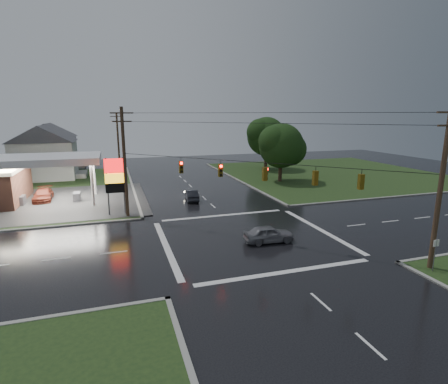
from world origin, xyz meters
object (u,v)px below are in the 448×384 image
object	(u,v)px
utility_pole_nw	(125,161)
house_far	(50,145)
house_near	(45,152)
car_pump	(43,195)
car_crossing	(269,234)
tree_ne_far	(267,137)
utility_pole_n	(118,142)
tree_ne_near	(282,146)
car_north	(192,195)
pylon_sign	(115,177)
utility_pole_se	(441,186)

from	to	relation	value
utility_pole_nw	house_far	xyz separation A→B (m)	(-12.45, 38.50, -1.32)
house_near	house_far	bearing A→B (deg)	94.76
house_far	car_pump	bearing A→B (deg)	-83.95
house_far	car_crossing	world-z (taller)	house_far
tree_ne_far	utility_pole_n	bearing A→B (deg)	171.45
tree_ne_near	tree_ne_far	world-z (taller)	tree_ne_far
house_far	tree_ne_near	size ratio (longest dim) A/B	1.23
tree_ne_far	car_north	xyz separation A→B (m)	(-18.89, -19.64, -5.53)
utility_pole_n	car_north	distance (m)	25.35
pylon_sign	utility_pole_se	size ratio (longest dim) A/B	0.55
tree_ne_near	car_north	distance (m)	18.29
car_pump	tree_ne_far	bearing A→B (deg)	19.12
house_far	car_north	size ratio (longest dim) A/B	2.79
car_crossing	utility_pole_se	bearing A→B (deg)	-129.92
house_far	car_north	xyz separation A→B (m)	(20.21, -33.65, -3.75)
pylon_sign	house_near	xyz separation A→B (m)	(-10.45, 25.50, 0.39)
car_crossing	car_pump	distance (m)	29.21
house_far	house_near	bearing A→B (deg)	-85.24
utility_pole_se	car_pump	size ratio (longest dim) A/B	2.20
tree_ne_near	car_north	world-z (taller)	tree_ne_near
house_far	car_pump	distance (m)	28.75
utility_pole_nw	car_north	xyz separation A→B (m)	(7.76, 4.85, -5.07)
utility_pole_nw	utility_pole_se	xyz separation A→B (m)	(19.00, -19.00, 0.00)
utility_pole_se	car_north	distance (m)	26.85
tree_ne_near	car_pump	world-z (taller)	tree_ne_near
car_north	house_far	bearing A→B (deg)	-53.46
utility_pole_n	house_near	world-z (taller)	utility_pole_n
house_near	utility_pole_nw	bearing A→B (deg)	-66.63
house_near	car_pump	world-z (taller)	house_near
pylon_sign	tree_ne_near	world-z (taller)	tree_ne_near
tree_ne_near	car_crossing	bearing A→B (deg)	-118.87
tree_ne_far	car_crossing	xyz separation A→B (m)	(-15.98, -35.52, -5.48)
pylon_sign	tree_ne_far	xyz separation A→B (m)	(27.65, 23.49, 2.17)
utility_pole_se	utility_pole_n	size ratio (longest dim) A/B	1.05
utility_pole_nw	house_near	bearing A→B (deg)	113.37
car_pump	utility_pole_n	bearing A→B (deg)	60.21
pylon_sign	car_north	xyz separation A→B (m)	(8.76, 3.85, -3.36)
utility_pole_nw	utility_pole_se	distance (m)	26.87
car_pump	car_north	bearing A→B (deg)	-19.66
pylon_sign	car_north	world-z (taller)	pylon_sign
house_near	car_crossing	distance (m)	43.72
tree_ne_far	car_crossing	distance (m)	39.33
car_north	pylon_sign	bearing A→B (deg)	29.26
tree_ne_far	pylon_sign	bearing A→B (deg)	-139.65
tree_ne_near	car_north	bearing A→B (deg)	-154.29
house_near	tree_ne_far	world-z (taller)	tree_ne_far
pylon_sign	car_north	distance (m)	10.14
car_crossing	tree_ne_near	bearing A→B (deg)	-25.02
utility_pole_se	utility_pole_n	world-z (taller)	utility_pole_se
car_north	car_crossing	xyz separation A→B (m)	(2.91, -15.88, 0.05)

